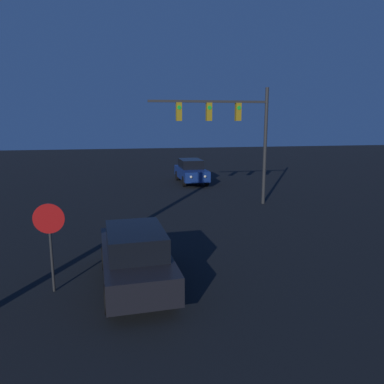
% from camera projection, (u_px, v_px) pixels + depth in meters
% --- Properties ---
extents(car_near, '(2.01, 4.62, 1.68)m').
position_uv_depth(car_near, '(135.00, 256.00, 10.17)').
color(car_near, black).
rests_on(car_near, ground_plane).
extents(car_far, '(1.85, 4.57, 1.68)m').
position_uv_depth(car_far, '(191.00, 171.00, 26.88)').
color(car_far, navy).
rests_on(car_far, ground_plane).
extents(traffic_signal_mast, '(6.25, 0.30, 6.13)m').
position_uv_depth(traffic_signal_mast, '(232.00, 124.00, 19.25)').
color(traffic_signal_mast, '#2D2D2D').
rests_on(traffic_signal_mast, ground_plane).
extents(stop_sign, '(0.79, 0.07, 2.41)m').
position_uv_depth(stop_sign, '(50.00, 230.00, 9.69)').
color(stop_sign, '#2D2D2D').
rests_on(stop_sign, ground_plane).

